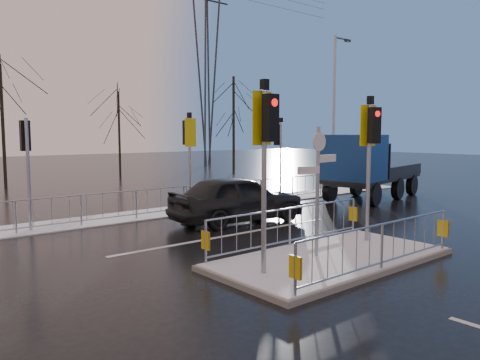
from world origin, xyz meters
TOP-DOWN VIEW (x-y plane):
  - ground at (0.00, 0.00)m, footprint 120.00×120.00m
  - snow_verge at (0.00, 8.60)m, footprint 30.00×2.00m
  - lane_markings at (0.00, -0.33)m, footprint 8.00×11.38m
  - traffic_island at (-0.01, 0.01)m, footprint 6.00×3.04m
  - far_kerb_fixtures at (0.29, 8.09)m, footprint 18.00×0.65m
  - car_far_lane at (1.46, 5.28)m, footprint 5.00×2.43m
  - flatbed_truck at (8.92, 5.56)m, footprint 6.82×3.61m
  - tree_far_a at (-2.00, 22.00)m, footprint 3.75×3.75m
  - tree_far_b at (6.00, 24.00)m, footprint 3.25×3.25m
  - tree_far_c at (14.00, 21.00)m, footprint 4.00×4.00m
  - street_lamp_right at (10.57, 8.50)m, footprint 1.25×0.18m
  - pylon_wires at (16.88, 30.00)m, footprint 70.00×2.38m

SIDE VIEW (x-z plane):
  - ground at x=0.00m, z-range 0.00..0.00m
  - lane_markings at x=0.00m, z-range 0.00..0.01m
  - snow_verge at x=0.00m, z-range 0.00..0.04m
  - traffic_island at x=-0.01m, z-range -1.68..2.47m
  - car_far_lane at x=1.46m, z-range 0.00..1.64m
  - far_kerb_fixtures at x=0.29m, z-range -0.90..2.93m
  - flatbed_truck at x=8.92m, z-range 0.10..3.10m
  - tree_far_b at x=6.00m, z-range 1.11..7.25m
  - street_lamp_right at x=10.57m, z-range 0.39..8.39m
  - tree_far_a at x=-2.00m, z-range 1.28..8.36m
  - tree_far_c at x=14.00m, z-range 1.37..8.92m
  - pylon_wires at x=16.88m, z-range 1.05..21.02m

